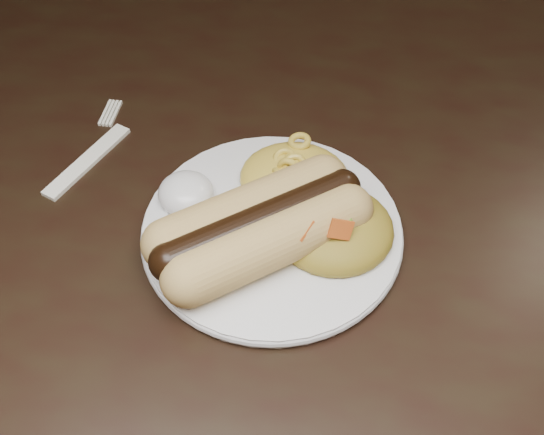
# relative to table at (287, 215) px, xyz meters

# --- Properties ---
(table) EXTENTS (1.60, 0.90, 0.75)m
(table) POSITION_rel_table_xyz_m (0.00, 0.00, 0.00)
(table) COLOR black
(table) RESTS_ON floor
(plate) EXTENTS (0.25, 0.25, 0.01)m
(plate) POSITION_rel_table_xyz_m (-0.00, -0.10, 0.10)
(plate) COLOR silver
(plate) RESTS_ON table
(hotdog) EXTENTS (0.13, 0.15, 0.04)m
(hotdog) POSITION_rel_table_xyz_m (-0.01, -0.12, 0.12)
(hotdog) COLOR tan
(hotdog) RESTS_ON plate
(mac_and_cheese) EXTENTS (0.12, 0.11, 0.04)m
(mac_and_cheese) POSITION_rel_table_xyz_m (0.01, -0.05, 0.12)
(mac_and_cheese) COLOR #E2CA46
(mac_and_cheese) RESTS_ON plate
(sour_cream) EXTENTS (0.05, 0.05, 0.03)m
(sour_cream) POSITION_rel_table_xyz_m (-0.07, -0.08, 0.12)
(sour_cream) COLOR white
(sour_cream) RESTS_ON plate
(taco_salad) EXTENTS (0.09, 0.09, 0.04)m
(taco_salad) POSITION_rel_table_xyz_m (0.05, -0.10, 0.12)
(taco_salad) COLOR orange
(taco_salad) RESTS_ON plate
(fork) EXTENTS (0.06, 0.12, 0.00)m
(fork) POSITION_rel_table_xyz_m (-0.17, -0.04, 0.09)
(fork) COLOR white
(fork) RESTS_ON table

